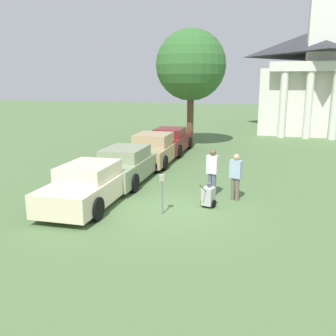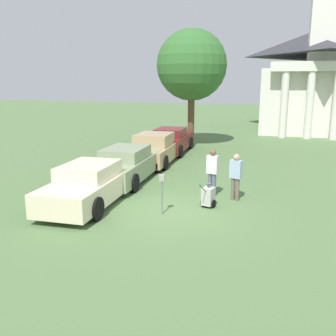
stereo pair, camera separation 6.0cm
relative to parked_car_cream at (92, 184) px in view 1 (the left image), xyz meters
name	(u,v)px [view 1 (the left image)]	position (x,y,z in m)	size (l,w,h in m)	color
ground_plane	(168,210)	(2.82, -0.02, -0.69)	(120.00, 120.00, 0.00)	#517042
parked_car_cream	(92,184)	(0.00, 0.00, 0.00)	(2.14, 5.18, 1.46)	beige
parked_car_sage	(127,165)	(0.00, 3.22, 0.01)	(2.12, 5.34, 1.48)	gray
parked_car_tan	(154,149)	(0.00, 6.99, 0.03)	(2.22, 5.01, 1.57)	tan
parked_car_maroon	(170,141)	(0.00, 10.04, 0.01)	(2.11, 4.87, 1.48)	maroon
parking_meter	(162,187)	(2.74, -0.40, 0.23)	(0.18, 0.09, 1.33)	slate
person_worker	(212,169)	(3.93, 2.06, 0.33)	(0.46, 0.31, 1.78)	#515670
person_supervisor	(236,174)	(4.83, 1.76, 0.28)	(0.47, 0.34, 1.71)	#665B4C
equipment_cart	(208,196)	(4.04, 0.74, -0.31)	(0.52, 1.00, 1.00)	#B2B2AD
church	(317,70)	(9.14, 24.65, 4.44)	(9.21, 13.70, 21.89)	silver
shade_tree	(191,65)	(0.55, 12.88, 4.51)	(4.54, 4.54, 7.50)	brown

